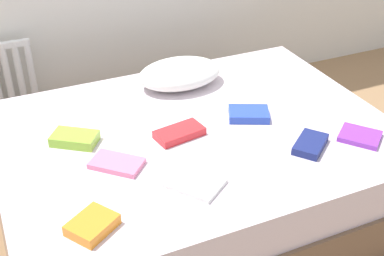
% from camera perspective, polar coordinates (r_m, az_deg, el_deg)
% --- Properties ---
extents(ground_plane, '(8.00, 8.00, 0.00)m').
position_cam_1_polar(ground_plane, '(2.89, 0.41, -8.58)').
color(ground_plane, '#93704C').
extents(bed, '(2.00, 1.50, 0.50)m').
position_cam_1_polar(bed, '(2.73, 0.43, -4.65)').
color(bed, brown).
rests_on(bed, ground).
extents(pillow, '(0.49, 0.34, 0.15)m').
position_cam_1_polar(pillow, '(2.98, -1.38, 6.10)').
color(pillow, white).
rests_on(pillow, bed).
extents(textbook_navy, '(0.24, 0.22, 0.04)m').
position_cam_1_polar(textbook_navy, '(2.51, 13.05, -1.77)').
color(textbook_navy, navy).
rests_on(textbook_navy, bed).
extents(textbook_blue, '(0.25, 0.22, 0.04)m').
position_cam_1_polar(textbook_blue, '(2.70, 6.33, 1.55)').
color(textbook_blue, '#2847B7').
rests_on(textbook_blue, bed).
extents(textbook_lime, '(0.25, 0.23, 0.05)m').
position_cam_1_polar(textbook_lime, '(2.54, -12.94, -1.15)').
color(textbook_lime, '#8CC638').
rests_on(textbook_lime, bed).
extents(textbook_white, '(0.27, 0.29, 0.02)m').
position_cam_1_polar(textbook_white, '(2.22, 0.34, -6.13)').
color(textbook_white, white).
rests_on(textbook_white, bed).
extents(textbook_purple, '(0.25, 0.25, 0.03)m').
position_cam_1_polar(textbook_purple, '(2.65, 18.21, -0.87)').
color(textbook_purple, purple).
rests_on(textbook_purple, bed).
extents(textbook_pink, '(0.26, 0.26, 0.03)m').
position_cam_1_polar(textbook_pink, '(2.35, -8.38, -3.92)').
color(textbook_pink, pink).
rests_on(textbook_pink, bed).
extents(textbook_orange, '(0.23, 0.22, 0.05)m').
position_cam_1_polar(textbook_orange, '(2.04, -11.05, -10.56)').
color(textbook_orange, orange).
rests_on(textbook_orange, bed).
extents(textbook_red, '(0.26, 0.16, 0.04)m').
position_cam_1_polar(textbook_red, '(2.53, -1.41, -0.55)').
color(textbook_red, red).
rests_on(textbook_red, bed).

